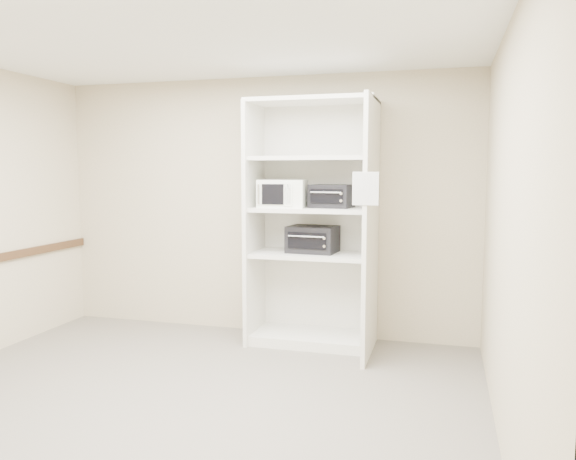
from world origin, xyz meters
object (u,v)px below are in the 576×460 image
(toaster_oven_upper, at_px, (332,196))
(microwave, at_px, (283,194))
(toaster_oven_lower, at_px, (313,239))
(shelving_unit, at_px, (317,232))

(toaster_oven_upper, bearing_deg, microwave, -162.75)
(microwave, relative_size, toaster_oven_lower, 0.96)
(toaster_oven_upper, bearing_deg, toaster_oven_lower, -176.32)
(shelving_unit, distance_m, toaster_oven_lower, 0.10)
(shelving_unit, relative_size, toaster_oven_upper, 6.16)
(toaster_oven_lower, bearing_deg, shelving_unit, -34.78)
(toaster_oven_lower, bearing_deg, toaster_oven_upper, 1.33)
(shelving_unit, xyz_separation_m, microwave, (-0.33, -0.05, 0.38))
(microwave, xyz_separation_m, toaster_oven_upper, (0.47, 0.08, -0.02))
(microwave, distance_m, toaster_oven_lower, 0.55)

